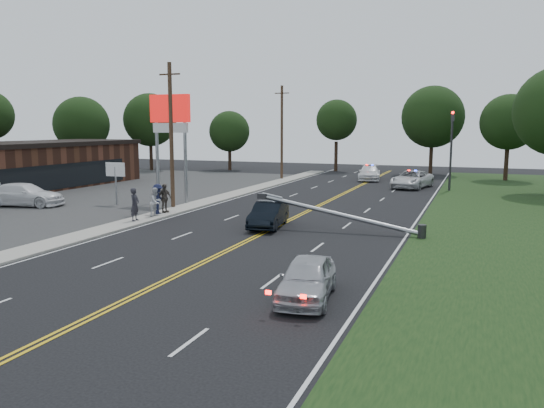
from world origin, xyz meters
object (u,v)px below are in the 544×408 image
at_px(small_sign, 115,173).
at_px(bystander_c, 158,199).
at_px(traffic_signal, 451,143).
at_px(fallen_streetlight, 347,216).
at_px(emergency_b, 369,173).
at_px(bystander_a, 135,204).
at_px(waiting_sedan, 307,278).
at_px(crashed_sedan, 269,215).
at_px(bystander_b, 156,202).
at_px(utility_pole_mid, 171,135).
at_px(pylon_sign, 170,122).
at_px(utility_pole_far, 282,132).
at_px(bystander_d, 164,198).
at_px(emergency_a, 412,179).
at_px(parked_car, 24,195).

bearing_deg(small_sign, bystander_c, -28.39).
bearing_deg(traffic_signal, fallen_streetlight, -100.59).
height_order(emergency_b, bystander_a, bystander_a).
height_order(emergency_b, bystander_c, bystander_c).
bearing_deg(waiting_sedan, crashed_sedan, 109.31).
relative_size(waiting_sedan, bystander_a, 2.10).
bearing_deg(bystander_b, emergency_b, -13.28).
bearing_deg(utility_pole_mid, pylon_sign, 123.02).
bearing_deg(fallen_streetlight, bystander_b, 179.12).
distance_m(fallen_streetlight, emergency_b, 29.05).
relative_size(small_sign, crashed_sedan, 0.71).
bearing_deg(utility_pole_far, small_sign, -102.31).
bearing_deg(emergency_b, bystander_d, -116.01).
bearing_deg(emergency_a, bystander_a, -106.10).
xyz_separation_m(traffic_signal, bystander_b, (-16.37, -21.81, -3.18)).
relative_size(traffic_signal, utility_pole_mid, 0.70).
xyz_separation_m(fallen_streetlight, bystander_a, (-12.49, -1.67, 0.18)).
bearing_deg(bystander_b, pylon_sign, 24.82).
height_order(emergency_b, bystander_b, bystander_b).
distance_m(small_sign, bystander_a, 8.13).
xyz_separation_m(traffic_signal, utility_pole_mid, (-17.50, -18.00, 0.88)).
distance_m(utility_pole_far, bystander_b, 26.15).
xyz_separation_m(parked_car, bystander_d, (11.44, 0.53, 0.25)).
bearing_deg(crashed_sedan, waiting_sedan, -71.08).
relative_size(waiting_sedan, emergency_b, 0.76).
bearing_deg(crashed_sedan, emergency_b, 81.16).
xyz_separation_m(pylon_sign, small_sign, (-3.50, -2.00, -3.66)).
bearing_deg(utility_pole_mid, traffic_signal, 45.80).
distance_m(pylon_sign, bystander_d, 6.93).
bearing_deg(pylon_sign, emergency_b, 65.61).
relative_size(waiting_sedan, bystander_d, 2.18).
height_order(traffic_signal, bystander_c, traffic_signal).
bearing_deg(parked_car, emergency_b, -49.83).
bearing_deg(parked_car, crashed_sedan, -107.98).
height_order(traffic_signal, utility_pole_mid, utility_pole_mid).
relative_size(small_sign, utility_pole_far, 0.31).
height_order(waiting_sedan, parked_car, parked_car).
height_order(small_sign, crashed_sedan, small_sign).
relative_size(utility_pole_far, bystander_c, 5.17).
height_order(fallen_streetlight, waiting_sedan, fallen_streetlight).
bearing_deg(crashed_sedan, bystander_c, 163.72).
xyz_separation_m(emergency_b, bystander_a, (-8.10, -30.38, 0.32)).
relative_size(utility_pole_far, crashed_sedan, 2.28).
height_order(parked_car, bystander_c, bystander_c).
relative_size(bystander_a, bystander_c, 1.02).
xyz_separation_m(traffic_signal, parked_car, (-28.10, -20.90, -3.38)).
relative_size(fallen_streetlight, crashed_sedan, 2.13).
bearing_deg(utility_pole_far, pylon_sign, -93.72).
bearing_deg(bystander_a, fallen_streetlight, -89.01).
xyz_separation_m(utility_pole_mid, emergency_b, (9.00, 24.72, -4.30)).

